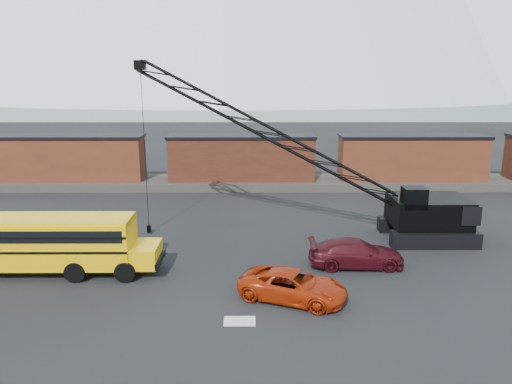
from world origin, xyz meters
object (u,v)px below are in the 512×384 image
at_px(school_bus, 46,242).
at_px(crawler_crane, 293,145).
at_px(red_pickup, 293,286).
at_px(maroon_suv, 356,253).

relative_size(school_bus, crawler_crane, 0.54).
xyz_separation_m(school_bus, red_pickup, (13.08, -3.25, -1.07)).
bearing_deg(red_pickup, school_bus, 98.00).
height_order(school_bus, maroon_suv, school_bus).
bearing_deg(red_pickup, maroon_suv, -20.72).
relative_size(school_bus, red_pickup, 2.23).
relative_size(school_bus, maroon_suv, 2.19).
bearing_deg(red_pickup, crawler_crane, 18.36).
xyz_separation_m(school_bus, crawler_crane, (13.68, 6.17, 4.32)).
relative_size(red_pickup, maroon_suv, 0.98).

